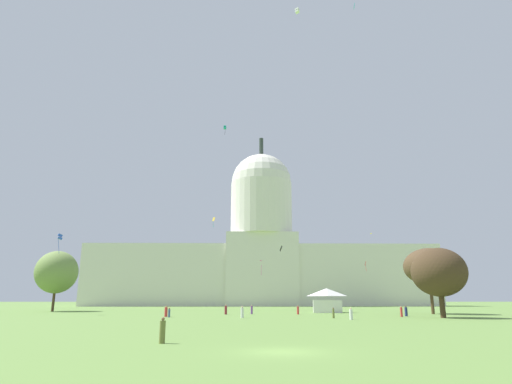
{
  "coord_description": "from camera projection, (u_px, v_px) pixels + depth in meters",
  "views": [
    {
      "loc": [
        -1.94,
        -25.09,
        2.86
      ],
      "look_at": [
        0.5,
        100.43,
        34.17
      ],
      "focal_mm": 30.07,
      "sensor_mm": 36.0,
      "label": 1
    }
  ],
  "objects": [
    {
      "name": "ground_plane",
      "position": [
        282.0,
        352.0,
        23.69
      ],
      "size": [
        800.0,
        800.0,
        0.0
      ],
      "primitive_type": "plane",
      "color": "olive"
    },
    {
      "name": "capitol_building",
      "position": [
        262.0,
        252.0,
        176.79
      ],
      "size": [
        140.39,
        25.75,
        71.49
      ],
      "color": "silver",
      "rests_on": "ground_plane"
    },
    {
      "name": "event_tent",
      "position": [
        327.0,
        300.0,
        91.26
      ],
      "size": [
        6.85,
        6.31,
        5.02
      ],
      "rotation": [
        0.0,
        0.0,
        -0.13
      ],
      "color": "white",
      "rests_on": "ground_plane"
    },
    {
      "name": "tree_east_near",
      "position": [
        429.0,
        266.0,
        84.03
      ],
      "size": [
        11.68,
        13.04,
        12.58
      ],
      "color": "#4C3823",
      "rests_on": "ground_plane"
    },
    {
      "name": "tree_east_mid",
      "position": [
        439.0,
        272.0,
        66.99
      ],
      "size": [
        11.38,
        11.24,
        10.67
      ],
      "color": "#42301E",
      "rests_on": "ground_plane"
    },
    {
      "name": "tree_west_mid",
      "position": [
        57.0,
        272.0,
        101.09
      ],
      "size": [
        13.27,
        13.94,
        13.89
      ],
      "color": "#4C3823",
      "rests_on": "ground_plane"
    },
    {
      "name": "person_maroon_lawn_far_right",
      "position": [
        226.0,
        310.0,
        80.02
      ],
      "size": [
        0.66,
        0.66,
        1.8
      ],
      "rotation": [
        0.0,
        0.0,
        0.72
      ],
      "color": "maroon",
      "rests_on": "ground_plane"
    },
    {
      "name": "person_denim_deep_crowd",
      "position": [
        169.0,
        313.0,
        67.62
      ],
      "size": [
        0.38,
        0.38,
        1.49
      ],
      "rotation": [
        0.0,
        0.0,
        3.28
      ],
      "color": "#3D5684",
      "rests_on": "ground_plane"
    },
    {
      "name": "person_olive_edge_west",
      "position": [
        333.0,
        313.0,
        64.74
      ],
      "size": [
        0.36,
        0.36,
        1.56
      ],
      "rotation": [
        0.0,
        0.0,
        4.62
      ],
      "color": "olive",
      "rests_on": "ground_plane"
    },
    {
      "name": "person_olive_front_center",
      "position": [
        162.0,
        331.0,
        28.29
      ],
      "size": [
        0.39,
        0.39,
        1.67
      ],
      "rotation": [
        0.0,
        0.0,
        3.13
      ],
      "color": "olive",
      "rests_on": "ground_plane"
    },
    {
      "name": "person_white_aisle_center",
      "position": [
        351.0,
        314.0,
        59.95
      ],
      "size": [
        0.51,
        0.51,
        1.65
      ],
      "rotation": [
        0.0,
        0.0,
        1.71
      ],
      "color": "silver",
      "rests_on": "ground_plane"
    },
    {
      "name": "person_white_near_tent",
      "position": [
        242.0,
        313.0,
        65.45
      ],
      "size": [
        0.65,
        0.65,
        1.78
      ],
      "rotation": [
        0.0,
        0.0,
        2.28
      ],
      "color": "silver",
      "rests_on": "ground_plane"
    },
    {
      "name": "person_red_front_left",
      "position": [
        298.0,
        310.0,
        80.35
      ],
      "size": [
        0.51,
        0.51,
        1.64
      ],
      "rotation": [
        0.0,
        0.0,
        2.78
      ],
      "color": "red",
      "rests_on": "ground_plane"
    },
    {
      "name": "person_red_front_right",
      "position": [
        401.0,
        312.0,
        69.37
      ],
      "size": [
        0.38,
        0.38,
        1.71
      ],
      "rotation": [
        0.0,
        0.0,
        0.02
      ],
      "color": "red",
      "rests_on": "ground_plane"
    },
    {
      "name": "person_red_lawn_far_left",
      "position": [
        166.0,
        312.0,
        69.43
      ],
      "size": [
        0.63,
        0.63,
        1.75
      ],
      "rotation": [
        0.0,
        0.0,
        1.18
      ],
      "color": "red",
      "rests_on": "ground_plane"
    },
    {
      "name": "person_purple_near_tree_east",
      "position": [
        252.0,
        310.0,
        81.7
      ],
      "size": [
        0.49,
        0.49,
        1.72
      ],
      "rotation": [
        0.0,
        0.0,
        1.94
      ],
      "color": "#703D93",
      "rests_on": "ground_plane"
    },
    {
      "name": "person_navy_mid_left",
      "position": [
        406.0,
        311.0,
        71.82
      ],
      "size": [
        0.66,
        0.66,
        1.72
      ],
      "rotation": [
        0.0,
        0.0,
        2.28
      ],
      "color": "navy",
      "rests_on": "ground_plane"
    },
    {
      "name": "kite_cyan_high",
      "position": [
        354.0,
        6.0,
        86.15
      ],
      "size": [
        0.45,
        0.95,
        0.91
      ],
      "rotation": [
        0.0,
        0.0,
        0.57
      ],
      "color": "#33BCDB"
    },
    {
      "name": "kite_gold_mid",
      "position": [
        214.0,
        220.0,
        136.31
      ],
      "size": [
        1.02,
        0.7,
        3.34
      ],
      "rotation": [
        0.0,
        0.0,
        5.02
      ],
      "color": "gold"
    },
    {
      "name": "kite_blue_low",
      "position": [
        60.0,
        237.0,
        81.75
      ],
      "size": [
        1.13,
        1.11,
        3.78
      ],
      "rotation": [
        0.0,
        0.0,
        2.1
      ],
      "color": "blue"
    },
    {
      "name": "kite_black_low",
      "position": [
        281.0,
        248.0,
        97.81
      ],
      "size": [
        0.73,
        0.98,
        1.29
      ],
      "rotation": [
        0.0,
        0.0,
        3.69
      ],
      "color": "black"
    },
    {
      "name": "kite_red_low",
      "position": [
        365.0,
        264.0,
        126.2
      ],
      "size": [
        0.7,
        1.31,
        2.93
      ],
      "rotation": [
        0.0,
        0.0,
        0.38
      ],
      "color": "red"
    },
    {
      "name": "kite_white_high",
      "position": [
        297.0,
        11.0,
        79.32
      ],
      "size": [
        0.99,
        0.97,
        0.94
      ],
      "rotation": [
        0.0,
        0.0,
        1.08
      ],
      "color": "white"
    },
    {
      "name": "kite_yellow_mid",
      "position": [
        373.0,
        234.0,
        137.91
      ],
      "size": [
        0.87,
        1.45,
        0.34
      ],
      "rotation": [
        0.0,
        0.0,
        1.76
      ],
      "color": "yellow"
    },
    {
      "name": "kite_magenta_low",
      "position": [
        262.0,
        263.0,
        112.06
      ],
      "size": [
        0.94,
        1.82,
        3.48
      ],
      "rotation": [
        0.0,
        0.0,
        1.38
      ],
      "color": "#D1339E"
    },
    {
      "name": "kite_turquoise_high",
      "position": [
        225.0,
        128.0,
        132.7
      ],
      "size": [
        0.83,
        0.89,
        2.99
      ],
      "rotation": [
        0.0,
        0.0,
        3.16
      ],
      "color": "teal"
    }
  ]
}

